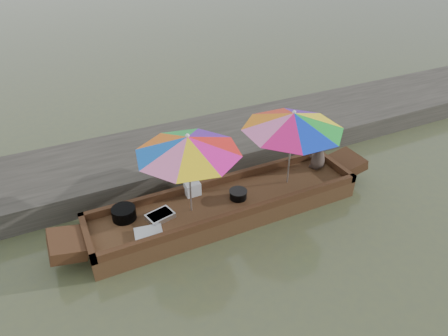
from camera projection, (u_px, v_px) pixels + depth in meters
name	position (u px, v px, depth m)	size (l,w,h in m)	color
water	(226.00, 214.00, 7.65)	(80.00, 80.00, 0.00)	#464D35
dock	(184.00, 151.00, 9.19)	(22.00, 2.20, 0.50)	#2D2B26
boat_hull	(226.00, 207.00, 7.56)	(5.16, 1.20, 0.35)	black
cooking_pot	(124.00, 213.00, 6.95)	(0.42, 0.42, 0.22)	black
tray_crayfish	(160.00, 216.00, 6.99)	(0.46, 0.32, 0.09)	silver
tray_scallop	(148.00, 233.00, 6.65)	(0.46, 0.32, 0.06)	silver
charcoal_grill	(238.00, 195.00, 7.47)	(0.32, 0.32, 0.15)	black
supply_bag	(192.00, 188.00, 7.55)	(0.28, 0.22, 0.26)	silver
vendor	(319.00, 147.00, 8.19)	(0.47, 0.31, 0.96)	#40342D
umbrella_bow	(190.00, 174.00, 6.79)	(1.80, 1.80, 1.55)	#5214A5
umbrella_stern	(290.00, 148.00, 7.55)	(1.91, 1.91, 1.55)	#5214A5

